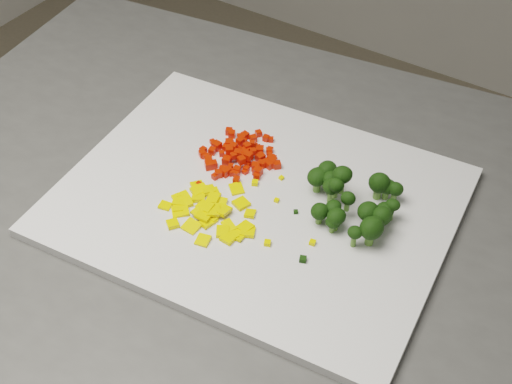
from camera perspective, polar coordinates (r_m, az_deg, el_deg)
The scene contains 156 objects.
cutting_board at distance 0.93m, azimuth 0.00°, elevation -0.73°, with size 0.49×0.38×0.01m, color silver.
carrot_pile at distance 0.97m, azimuth -1.22°, elevation 3.47°, with size 0.11×0.11×0.03m, color red, non-canonical shape.
pepper_pile at distance 0.90m, azimuth -3.80°, elevation -1.43°, with size 0.13×0.13×0.02m, color yellow, non-canonical shape.
broccoli_pile at distance 0.89m, azimuth 7.69°, elevation 0.09°, with size 0.13×0.13×0.06m, color black, non-canonical shape.
carrot_cube_0 at distance 1.02m, azimuth -2.07°, elevation 4.80°, with size 0.01×0.01×0.01m, color red.
carrot_cube_1 at distance 0.94m, azimuth -1.57°, elevation 0.96°, with size 0.01×0.01×0.01m, color red.
carrot_cube_2 at distance 0.99m, azimuth -2.16°, elevation 3.90°, with size 0.01×0.01×0.01m, color red.
carrot_cube_3 at distance 0.98m, azimuth -4.32°, elevation 3.07°, with size 0.01×0.01×0.01m, color red.
carrot_cube_4 at distance 0.97m, azimuth 0.90°, elevation 2.38°, with size 0.01×0.01×0.01m, color red.
carrot_cube_5 at distance 0.98m, azimuth 0.37°, elevation 3.03°, with size 0.01×0.01×0.01m, color red.
carrot_cube_6 at distance 0.97m, azimuth -0.60°, elevation 3.00°, with size 0.01×0.01×0.01m, color red.
carrot_cube_7 at distance 0.96m, azimuth -0.60°, elevation 2.89°, with size 0.01×0.01×0.01m, color red.
carrot_cube_8 at distance 0.98m, azimuth 1.10°, elevation 3.02°, with size 0.01×0.01×0.01m, color red.
carrot_cube_9 at distance 1.01m, azimuth -1.95°, elevation 4.65°, with size 0.01×0.01×0.01m, color red.
carrot_cube_10 at distance 0.95m, azimuth -2.23°, elevation 1.73°, with size 0.01×0.01×0.01m, color red.
carrot_cube_11 at distance 0.97m, azimuth -1.82°, elevation 3.64°, with size 0.01×0.01×0.01m, color red.
carrot_cube_12 at distance 0.97m, azimuth -2.13°, elevation 2.78°, with size 0.01×0.01×0.01m, color red.
carrot_cube_13 at distance 0.96m, azimuth 0.67°, elevation 2.29°, with size 0.01×0.01×0.01m, color red.
carrot_cube_14 at distance 0.97m, azimuth 1.25°, elevation 2.67°, with size 0.01×0.01×0.01m, color red.
carrot_cube_15 at distance 0.96m, azimuth -0.79°, elevation 1.85°, with size 0.01×0.01×0.01m, color red.
carrot_cube_16 at distance 0.99m, azimuth 0.16°, elevation 3.54°, with size 0.01×0.01×0.01m, color red.
carrot_cube_17 at distance 1.00m, azimuth -3.30°, elevation 3.88°, with size 0.01×0.01×0.01m, color red.
carrot_cube_18 at distance 0.97m, azimuth -0.72°, elevation 3.66°, with size 0.01×0.01×0.01m, color red.
carrot_cube_19 at distance 0.96m, azimuth -2.02°, elevation 2.05°, with size 0.01×0.01×0.01m, color red.
carrot_cube_20 at distance 0.96m, azimuth 0.45°, elevation 2.24°, with size 0.01×0.01×0.01m, color red.
carrot_cube_21 at distance 0.99m, azimuth -2.22°, elevation 3.72°, with size 0.01×0.01×0.01m, color red.
carrot_cube_22 at distance 0.96m, azimuth 1.50°, elevation 2.21°, with size 0.01×0.01×0.01m, color red.
carrot_cube_23 at distance 0.95m, azimuth -1.94°, elevation 1.57°, with size 0.01×0.01×0.01m, color red.
carrot_cube_24 at distance 1.01m, azimuth -0.90°, elevation 4.53°, with size 0.01×0.01×0.01m, color red.
carrot_cube_25 at distance 0.96m, azimuth -0.64°, elevation 2.22°, with size 0.01×0.01×0.01m, color red.
carrot_cube_26 at distance 1.01m, azimuth 0.20°, elevation 4.71°, with size 0.01×0.01×0.01m, color red.
carrot_cube_27 at distance 0.97m, azimuth -2.35°, elevation 2.53°, with size 0.01×0.01×0.01m, color red.
carrot_cube_28 at distance 0.98m, azimuth -1.32°, elevation 3.26°, with size 0.01×0.01×0.01m, color red.
carrot_cube_29 at distance 1.02m, azimuth -2.18°, elevation 4.87°, with size 0.01×0.01×0.01m, color red.
carrot_cube_30 at distance 0.95m, azimuth -3.02°, elevation 1.47°, with size 0.01×0.01×0.01m, color red.
carrot_cube_31 at distance 0.96m, azimuth -2.38°, elevation 1.77°, with size 0.01×0.01×0.01m, color red.
carrot_cube_32 at distance 0.98m, azimuth -0.31°, elevation 3.90°, with size 0.01×0.01×0.01m, color red.
carrot_cube_33 at distance 1.00m, azimuth 1.21°, elevation 4.22°, with size 0.01×0.01×0.01m, color red.
carrot_cube_34 at distance 0.96m, azimuth -3.78°, elevation 2.14°, with size 0.01×0.01×0.01m, color red.
carrot_cube_35 at distance 1.00m, azimuth -0.24°, elevation 4.30°, with size 0.01×0.01×0.01m, color red.
carrot_cube_36 at distance 0.96m, azimuth -1.80°, elevation 2.91°, with size 0.01×0.01×0.01m, color red.
carrot_cube_37 at distance 0.99m, azimuth -2.42°, elevation 3.57°, with size 0.01×0.01×0.01m, color red.
carrot_cube_38 at distance 0.98m, azimuth -1.28°, elevation 4.08°, with size 0.01×0.01×0.01m, color red.
carrot_cube_39 at distance 0.97m, azimuth -1.47°, elevation 3.12°, with size 0.01×0.01×0.01m, color red.
carrot_cube_40 at distance 0.98m, azimuth -4.19°, elevation 2.91°, with size 0.01×0.01×0.01m, color red.
carrot_cube_41 at distance 0.96m, azimuth -0.02°, elevation 2.05°, with size 0.01×0.01×0.01m, color red.
carrot_cube_42 at distance 0.96m, azimuth -1.17°, elevation 2.56°, with size 0.01×0.01×0.01m, color red.
carrot_cube_43 at distance 0.98m, azimuth 1.05°, elevation 3.30°, with size 0.01×0.01×0.01m, color red.
carrot_cube_44 at distance 0.95m, azimuth 0.07°, elevation 1.29°, with size 0.01×0.01×0.01m, color red.
carrot_cube_45 at distance 0.95m, azimuth -2.47°, elevation 1.60°, with size 0.01×0.01×0.01m, color red.
carrot_cube_46 at distance 0.97m, azimuth -3.79°, elevation 2.64°, with size 0.01×0.01×0.01m, color red.
carrot_cube_47 at distance 0.99m, azimuth -3.14°, elevation 3.71°, with size 0.01×0.01×0.01m, color red.
carrot_cube_48 at distance 0.98m, azimuth -1.33°, elevation 3.26°, with size 0.01×0.01×0.01m, color red.
carrot_cube_49 at distance 0.99m, azimuth -4.25°, elevation 3.36°, with size 0.01×0.01×0.01m, color red.
carrot_cube_50 at distance 0.98m, azimuth 0.30°, elevation 3.36°, with size 0.01×0.01×0.01m, color red.
carrot_cube_51 at distance 0.97m, azimuth -3.84°, elevation 2.50°, with size 0.01×0.01×0.01m, color red.
carrot_cube_52 at distance 0.97m, azimuth -0.78°, elevation 3.34°, with size 0.01×0.01×0.01m, color red.
carrot_cube_53 at distance 0.99m, azimuth -2.23°, elevation 3.71°, with size 0.01×0.01×0.01m, color red.
carrot_cube_54 at distance 0.97m, azimuth -0.25°, elevation 3.25°, with size 0.01×0.01×0.01m, color red.
carrot_cube_55 at distance 0.97m, azimuth 0.35°, elevation 2.78°, with size 0.01×0.01×0.01m, color red.
carrot_cube_56 at distance 0.98m, azimuth -1.26°, elevation 2.90°, with size 0.01×0.01×0.01m, color red.
carrot_cube_57 at distance 0.97m, azimuth 1.33°, elevation 2.47°, with size 0.01×0.01×0.01m, color red.
carrot_cube_58 at distance 1.00m, azimuth -3.50°, elevation 4.03°, with size 0.01×0.01×0.01m, color red.
carrot_cube_59 at distance 0.97m, azimuth -2.14°, elevation 3.36°, with size 0.01×0.01×0.01m, color red.
carrot_cube_60 at distance 0.99m, azimuth 1.12°, elevation 3.37°, with size 0.01×0.01×0.01m, color red.
carrot_cube_61 at distance 1.00m, azimuth -1.20°, elevation 4.33°, with size 0.01×0.01×0.01m, color red.
carrot_cube_62 at distance 0.97m, azimuth -1.08°, elevation 3.02°, with size 0.01×0.01×0.01m, color red.
carrot_cube_63 at distance 0.95m, azimuth -1.52°, elevation 1.78°, with size 0.01×0.01×0.01m, color red.
carrot_cube_64 at distance 0.98m, azimuth -3.52°, elevation 3.30°, with size 0.01×0.01×0.01m, color red.
carrot_cube_65 at distance 0.98m, azimuth -2.76°, elevation 3.10°, with size 0.01×0.01×0.01m, color red.
carrot_cube_66 at distance 1.00m, azimuth 0.81°, elevation 4.33°, with size 0.01×0.01×0.01m, color red.
carrot_cube_67 at distance 0.96m, azimuth 1.70°, elevation 2.18°, with size 0.01×0.01×0.01m, color red.
carrot_cube_68 at distance 0.96m, azimuth 1.10°, elevation 2.20°, with size 0.01×0.01×0.01m, color red.
carrot_cube_69 at distance 0.99m, azimuth -0.17°, elevation 3.59°, with size 0.01×0.01×0.01m, color red.
carrot_cube_70 at distance 0.96m, azimuth -2.73°, elevation 1.89°, with size 0.01×0.01×0.01m, color red.
carrot_cube_71 at distance 1.00m, azimuth -2.01°, elevation 4.08°, with size 0.01×0.01×0.01m, color red.
carrot_cube_72 at distance 0.95m, azimuth -1.59°, elevation 1.46°, with size 0.01×0.01×0.01m, color red.
carrot_cube_73 at distance 0.95m, azimuth 0.14°, elevation 1.65°, with size 0.01×0.01×0.01m, color red.
carrot_cube_74 at distance 0.98m, azimuth -2.12°, elevation 3.41°, with size 0.01×0.01×0.01m, color red.
carrot_cube_75 at distance 1.00m, azimuth -1.07°, elevation 3.99°, with size 0.01×0.01×0.01m, color red.
carrot_cube_76 at distance 0.98m, azimuth -4.01°, elevation 2.87°, with size 0.01×0.01×0.01m, color red.
carrot_cube_77 at distance 0.96m, azimuth -3.41°, elevation 2.22°, with size 0.01×0.01×0.01m, color red.
carrot_cube_78 at distance 0.96m, azimuth -0.78°, elevation 3.06°, with size 0.01×0.01×0.01m, color red.
carrot_cube_79 at distance 0.99m, azimuth -0.10°, elevation 3.65°, with size 0.01×0.01×0.01m, color red.
carrot_cube_80 at distance 0.95m, azimuth -3.30°, elevation 1.25°, with size 0.01×0.01×0.01m, color red.
pepper_chunk_0 at distance 0.89m, azimuth -2.19°, elevation -2.72°, with size 0.02×0.01×0.00m, color yellow.
pepper_chunk_1 at distance 0.87m, azimuth -4.27°, elevation -3.88°, with size 0.02×0.02×0.00m, color yellow.
pepper_chunk_2 at distance 0.91m, azimuth -6.25°, elevation -1.21°, with size 0.02×0.01×0.00m, color yellow.
pepper_chunk_3 at distance 0.90m, azimuth -2.53°, elevation -1.53°, with size 0.02×0.01×0.00m, color yellow.
pepper_chunk_4 at distance 0.93m, azimuth -1.57°, elevation 0.26°, with size 0.02×0.02×0.00m, color yellow.
pepper_chunk_5 at distance 0.91m, azimuth -3.43°, elevation -0.49°, with size 0.02×0.02×0.00m, color yellow.
pepper_chunk_6 at distance 0.88m, azimuth -2.69°, elevation -3.19°, with size 0.02×0.02×0.01m, color yellow.
pepper_chunk_7 at distance 0.89m, azimuth -5.19°, elevation -2.76°, with size 0.02×0.02×0.00m, color yellow.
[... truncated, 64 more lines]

